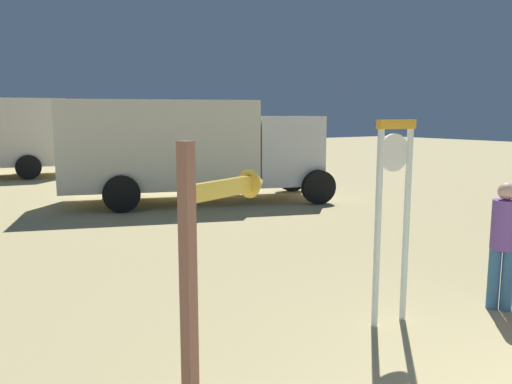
# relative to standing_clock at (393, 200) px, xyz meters

# --- Properties ---
(standing_clock) EXTENTS (0.50, 0.13, 2.29)m
(standing_clock) POSITION_rel_standing_clock_xyz_m (0.00, 0.00, 0.00)
(standing_clock) COLOR white
(standing_clock) RESTS_ON ground_plane
(arrow_sign) EXTENTS (1.04, 0.55, 2.14)m
(arrow_sign) POSITION_rel_standing_clock_xyz_m (-2.32, -0.26, -0.01)
(arrow_sign) COLOR #9E6853
(arrow_sign) RESTS_ON ground_plane
(person_near_clock) EXTENTS (0.30, 0.30, 1.55)m
(person_near_clock) POSITION_rel_standing_clock_xyz_m (1.43, -0.44, -0.54)
(person_near_clock) COLOR teal
(person_near_clock) RESTS_ON ground_plane
(box_truck_near) EXTENTS (7.40, 4.61, 2.71)m
(box_truck_near) POSITION_rel_standing_clock_xyz_m (1.68, 8.72, 0.10)
(box_truck_near) COLOR beige
(box_truck_near) RESTS_ON ground_plane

